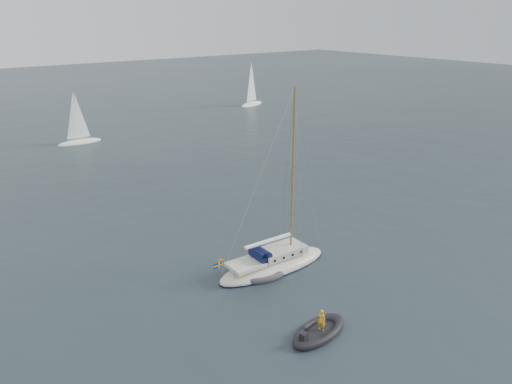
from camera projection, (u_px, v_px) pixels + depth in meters
ground at (280, 258)px, 35.43m from camera, size 300.00×300.00×0.00m
sailboat at (273, 255)px, 33.74m from camera, size 8.95×2.68×12.74m
dinghy at (261, 276)px, 32.61m from camera, size 3.13×1.41×0.45m
rib at (319, 331)px, 26.98m from camera, size 3.97×1.80×1.47m
distant_yacht_c at (76, 119)px, 65.42m from camera, size 5.86×3.12×7.76m
distant_yacht_b at (251, 85)px, 92.53m from camera, size 6.73×3.59×8.91m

